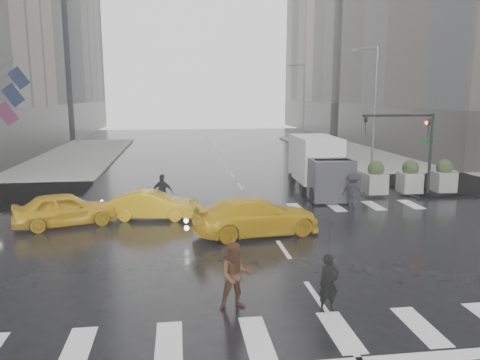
{
  "coord_description": "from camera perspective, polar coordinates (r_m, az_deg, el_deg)",
  "views": [
    {
      "loc": [
        -3.7,
        -15.78,
        5.52
      ],
      "look_at": [
        -1.32,
        2.0,
        2.22
      ],
      "focal_mm": 35.0,
      "sensor_mm": 36.0,
      "label": 1
    }
  ],
  "objects": [
    {
      "name": "ground",
      "position": [
        17.12,
        5.32,
        -8.43
      ],
      "size": [
        120.0,
        120.0,
        0.0
      ],
      "primitive_type": "plane",
      "color": "black",
      "rests_on": "ground"
    },
    {
      "name": "sidewalk_ne",
      "position": [
        40.93,
        27.01,
        1.64
      ],
      "size": [
        35.0,
        35.0,
        0.15
      ],
      "primitive_type": "cube",
      "color": "gray",
      "rests_on": "ground"
    },
    {
      "name": "building_ne_far",
      "position": [
        79.61,
        17.57,
        17.72
      ],
      "size": [
        26.05,
        26.05,
        36.0
      ],
      "color": "gray",
      "rests_on": "ground"
    },
    {
      "name": "road_markings",
      "position": [
        17.12,
        5.33,
        -8.41
      ],
      "size": [
        18.0,
        48.0,
        0.01
      ],
      "primitive_type": null,
      "color": "silver",
      "rests_on": "ground"
    },
    {
      "name": "traffic_signal_pole",
      "position": [
        27.06,
        20.49,
        4.89
      ],
      "size": [
        4.45,
        0.42,
        4.5
      ],
      "color": "black",
      "rests_on": "ground"
    },
    {
      "name": "street_lamp_near",
      "position": [
        36.79,
        15.91,
        9.14
      ],
      "size": [
        2.15,
        0.22,
        9.0
      ],
      "color": "#59595B",
      "rests_on": "ground"
    },
    {
      "name": "street_lamp_far",
      "position": [
        55.72,
        7.65,
        9.74
      ],
      "size": [
        2.15,
        0.22,
        9.0
      ],
      "color": "#59595B",
      "rests_on": "ground"
    },
    {
      "name": "planter_west",
      "position": [
        26.65,
        16.18,
        0.21
      ],
      "size": [
        1.1,
        1.1,
        1.8
      ],
      "color": "gray",
      "rests_on": "ground"
    },
    {
      "name": "planter_mid",
      "position": [
        27.51,
        19.99,
        0.3
      ],
      "size": [
        1.1,
        1.1,
        1.8
      ],
      "color": "gray",
      "rests_on": "ground"
    },
    {
      "name": "planter_east",
      "position": [
        28.49,
        23.56,
        0.39
      ],
      "size": [
        1.1,
        1.1,
        1.8
      ],
      "color": "gray",
      "rests_on": "ground"
    },
    {
      "name": "flag_cluster",
      "position": [
        36.12,
        -26.38,
        9.55
      ],
      "size": [
        2.87,
        3.06,
        4.69
      ],
      "color": "#59595B",
      "rests_on": "ground"
    },
    {
      "name": "pedestrian_black",
      "position": [
        12.13,
        10.91,
        -8.34
      ],
      "size": [
        1.11,
        1.12,
        2.43
      ],
      "rotation": [
        0.0,
        0.0,
        0.17
      ],
      "color": "black",
      "rests_on": "ground"
    },
    {
      "name": "pedestrian_brown",
      "position": [
        12.35,
        -0.53,
        -11.58
      ],
      "size": [
        0.9,
        0.72,
        1.78
      ],
      "primitive_type": "imported",
      "rotation": [
        0.0,
        0.0,
        0.05
      ],
      "color": "#4D2C1B",
      "rests_on": "ground"
    },
    {
      "name": "pedestrian_far_a",
      "position": [
        22.55,
        -9.41,
        -1.55
      ],
      "size": [
        1.17,
        0.87,
        1.79
      ],
      "primitive_type": "imported",
      "rotation": [
        0.0,
        0.0,
        2.9
      ],
      "color": "black",
      "rests_on": "ground"
    },
    {
      "name": "pedestrian_far_b",
      "position": [
        23.77,
        13.62,
        -1.26
      ],
      "size": [
        1.2,
        1.12,
        1.65
      ],
      "primitive_type": "imported",
      "rotation": [
        0.0,
        0.0,
        2.48
      ],
      "color": "black",
      "rests_on": "ground"
    },
    {
      "name": "taxi_front",
      "position": [
        21.22,
        -20.5,
        -3.32
      ],
      "size": [
        4.53,
        2.93,
        1.44
      ],
      "primitive_type": "imported",
      "rotation": [
        0.0,
        0.0,
        1.89
      ],
      "color": "#DEA90B",
      "rests_on": "ground"
    },
    {
      "name": "taxi_mid",
      "position": [
        21.35,
        -10.59,
        -3.02
      ],
      "size": [
        3.9,
        1.8,
        1.24
      ],
      "primitive_type": "imported",
      "rotation": [
        0.0,
        0.0,
        1.44
      ],
      "color": "#DEA90B",
      "rests_on": "ground"
    },
    {
      "name": "taxi_rear",
      "position": [
        18.66,
        2.03,
        -4.42
      ],
      "size": [
        4.81,
        2.86,
        1.48
      ],
      "primitive_type": "imported",
      "rotation": [
        0.0,
        0.0,
        1.75
      ],
      "color": "#DEA90B",
      "rests_on": "ground"
    },
    {
      "name": "box_truck",
      "position": [
        26.52,
        9.62,
        1.94
      ],
      "size": [
        2.21,
        5.9,
        3.14
      ],
      "rotation": [
        0.0,
        0.0,
        -0.03
      ],
      "color": "silver",
      "rests_on": "ground"
    }
  ]
}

